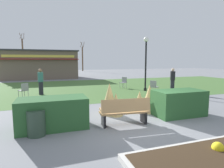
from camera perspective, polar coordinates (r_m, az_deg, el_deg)
The scene contains 20 objects.
ground_plane at distance 6.93m, azimuth 8.04°, elevation -11.52°, with size 80.00×80.00×0.00m, color slate.
lawn_patch at distance 15.67m, azimuth -7.76°, elevation -1.06°, with size 36.00×12.00×0.01m, color #446B33.
park_bench at distance 6.47m, azimuth 3.92°, elevation -8.36°, with size 1.74×0.66×0.95m.
hedge_left at distance 6.50m, azimuth -17.53°, elevation -8.41°, with size 2.19×1.10×1.01m, color #28562B.
hedge_right at distance 8.07m, azimuth 19.67°, elevation -5.42°, with size 2.00×1.10×1.03m, color #28562B.
ornamental_grass_behind_left at distance 7.74m, azimuth -0.76°, elevation -4.50°, with size 0.76×0.76×1.30m, color tan.
ornamental_grass_behind_right at distance 8.19m, azimuth 8.39°, elevation -5.30°, with size 0.62×0.62×0.92m, color tan.
ornamental_grass_behind_center at distance 7.57m, azimuth 1.20°, elevation -6.22°, with size 0.57×0.57×0.92m, color tan.
ornamental_grass_behind_far at distance 8.21m, azimuth 11.33°, elevation -4.34°, with size 0.75×0.75×1.19m, color tan.
lamppost_mid at distance 13.91m, azimuth 10.28°, elevation 8.11°, with size 0.36×0.36×3.92m.
trash_bin at distance 6.04m, azimuth -22.07°, elevation -10.97°, with size 0.52×0.52×0.77m, color #2D4233.
food_kiosk at distance 25.45m, azimuth -20.87°, elevation 5.61°, with size 8.98×5.10×3.50m.
cafe_chair_west at distance 12.25m, azimuth -25.25°, elevation -1.46°, with size 0.62×0.62×0.89m.
cafe_chair_east at distance 15.23m, azimuth 3.57°, elevation 0.75°, with size 0.61×0.61×0.89m.
cafe_chair_center at distance 12.88m, azimuth 12.63°, elevation -0.56°, with size 0.61×0.61×0.89m.
person_strolling at distance 13.92m, azimuth 17.97°, elevation 1.20°, with size 0.34×0.34×1.69m.
person_standing at distance 13.02m, azimuth -20.90°, elevation 0.70°, with size 0.34×0.34×1.69m.
parked_car_west_slot at distance 33.81m, azimuth -21.29°, elevation 3.94°, with size 4.25×2.16×1.20m.
tree_left_bg at distance 41.50m, azimuth -8.97°, elevation 7.76°, with size 0.91×0.96×6.26m.
tree_right_bg at distance 40.69m, azimuth -25.51°, elevation 8.04°, with size 0.91×0.96×7.49m.
Camera 1 is at (-3.02, -5.83, 2.20)m, focal length 30.00 mm.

